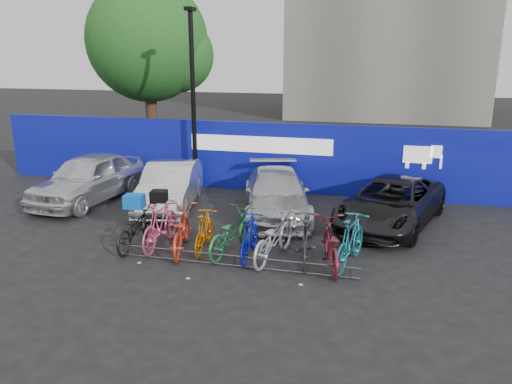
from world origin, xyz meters
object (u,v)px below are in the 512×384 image
(bike_8, at_px, (331,244))
(bike_9, at_px, (351,241))
(car_3, at_px, (391,203))
(car_2, at_px, (276,194))
(bike_1, at_px, (160,224))
(lamppost, at_px, (193,97))
(bike_3, at_px, (204,232))
(bike_rack, at_px, (234,261))
(bike_0, at_px, (136,227))
(bike_7, at_px, (305,239))
(bike_2, at_px, (180,230))
(car_0, at_px, (88,178))
(tree, at_px, (153,44))
(car_1, at_px, (170,186))
(bike_4, at_px, (231,232))
(bike_6, at_px, (273,237))
(bike_5, at_px, (250,237))

(bike_8, xyz_separation_m, bike_9, (0.42, 0.14, 0.06))
(car_3, xyz_separation_m, bike_9, (-0.90, -3.16, -0.05))
(car_2, distance_m, bike_1, 3.92)
(lamppost, height_order, bike_3, lamppost)
(bike_rack, xyz_separation_m, bike_8, (2.09, 0.58, 0.37))
(bike_0, bearing_deg, bike_9, -178.76)
(lamppost, relative_size, car_3, 1.31)
(car_3, relative_size, bike_7, 2.47)
(bike_9, bearing_deg, bike_2, 14.87)
(bike_0, xyz_separation_m, bike_8, (4.82, -0.04, 0.03))
(car_3, height_order, bike_2, car_3)
(lamppost, xyz_separation_m, car_0, (-2.92, -2.07, -2.50))
(tree, height_order, car_2, tree)
(lamppost, height_order, car_2, lamppost)
(bike_0, bearing_deg, bike_7, -179.08)
(car_1, height_order, bike_9, car_1)
(bike_rack, distance_m, bike_4, 0.93)
(bike_1, bearing_deg, lamppost, -77.87)
(car_1, height_order, bike_8, car_1)
(bike_3, xyz_separation_m, bike_7, (2.49, -0.10, 0.07))
(bike_8, bearing_deg, bike_6, -17.37)
(car_3, xyz_separation_m, bike_7, (-1.92, -3.20, -0.08))
(bike_1, height_order, bike_7, bike_1)
(bike_rack, bearing_deg, car_2, 88.18)
(bike_0, bearing_deg, bike_1, -167.14)
(lamppost, xyz_separation_m, bike_rack, (3.20, -6.00, -3.11))
(bike_4, height_order, bike_6, bike_6)
(bike_6, distance_m, bike_8, 1.34)
(bike_7, height_order, bike_8, bike_7)
(car_2, relative_size, bike_4, 2.24)
(tree, height_order, car_3, tree)
(lamppost, height_order, bike_9, lamppost)
(tree, relative_size, car_2, 1.72)
(lamppost, bearing_deg, car_3, -17.75)
(bike_3, bearing_deg, bike_5, 166.17)
(bike_2, bearing_deg, bike_8, 165.69)
(car_0, bearing_deg, bike_6, -19.94)
(bike_0, distance_m, bike_9, 5.24)
(bike_3, distance_m, bike_7, 2.49)
(bike_rack, bearing_deg, car_0, 147.30)
(bike_8, distance_m, bike_9, 0.45)
(bike_4, bearing_deg, car_1, -32.93)
(bike_8, bearing_deg, car_2, -73.02)
(bike_1, xyz_separation_m, bike_9, (4.64, -0.03, 0.01))
(bike_0, distance_m, bike_8, 4.82)
(lamppost, relative_size, car_0, 1.34)
(bike_1, xyz_separation_m, bike_4, (1.82, 0.04, -0.06))
(car_0, xyz_separation_m, bike_1, (3.99, -3.17, -0.18))
(bike_5, bearing_deg, car_0, -29.62)
(bike_2, relative_size, bike_6, 0.99)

